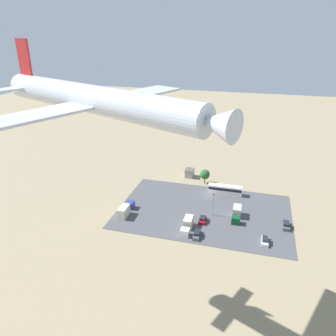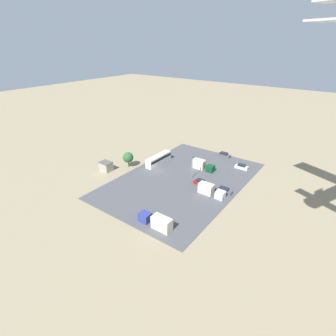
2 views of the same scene
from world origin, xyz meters
The scene contains 14 objects.
ground_plane centered at (0.00, 0.00, 0.00)m, with size 400.00×400.00×0.00m, color gray.
parking_lot_surface centered at (0.00, 10.31, 0.04)m, with size 52.37×34.52×0.08m.
shed_building centered at (9.66, -13.81, 1.53)m, with size 3.25×4.05×3.04m.
bus centered at (-4.99, -3.07, 1.75)m, with size 11.50×2.51×3.09m.
parked_car_0 centered at (-24.13, 12.90, 0.77)m, with size 1.88×4.79×1.66m.
parked_car_1 centered at (-0.68, 16.36, 0.74)m, with size 1.92×4.07×1.57m.
parked_car_2 centered at (-18.37, 22.18, 0.74)m, with size 1.74×4.40×1.59m.
parked_car_3 centered at (-0.50, 24.12, 0.77)m, with size 1.70×4.68×1.65m.
parked_truck_0 centered at (-10.08, 11.53, 1.49)m, with size 2.36×7.58×3.08m.
parked_truck_1 centered at (22.78, 18.22, 1.52)m, with size 2.33×8.80×3.14m.
parked_truck_2 centered at (2.81, 21.39, 1.44)m, with size 2.36×7.68×2.98m.
tree_near_shed centered at (3.16, -9.80, 3.48)m, with size 3.60×3.60×5.30m.
light_pole_lot_centre centered at (-3.00, 11.95, 4.15)m, with size 0.90×0.28×7.30m.
airplane centered at (9.35, 55.64, 42.89)m, with size 41.26×34.93×10.08m.
Camera 1 is at (-12.79, 98.27, 52.50)m, focal length 35.00 mm.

